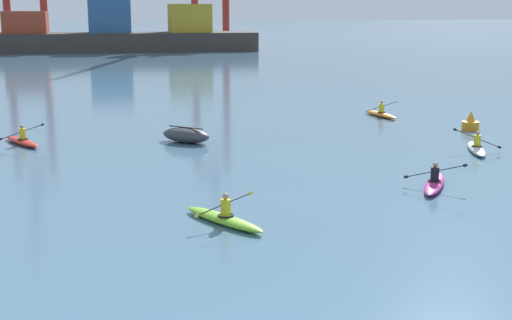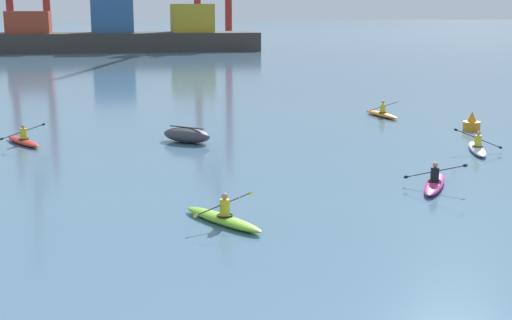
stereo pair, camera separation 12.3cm
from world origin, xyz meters
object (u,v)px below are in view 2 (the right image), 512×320
Objects in this scene: capsized_dinghy at (187,135)px; kayak_white at (477,148)px; kayak_orange at (382,114)px; kayak_lime at (223,218)px; container_barge at (115,35)px; kayak_magenta at (435,183)px; channel_buoy at (472,123)px; kayak_red at (23,141)px.

capsized_dinghy is 13.41m from kayak_white.
kayak_lime is at bearing -123.34° from kayak_orange.
container_barge is at bearing 100.23° from kayak_white.
container_barge is 13.66× the size of kayak_magenta.
kayak_orange is (-2.84, 5.46, -0.19)m from channel_buoy.
kayak_red is at bearing -94.03° from container_barge.
kayak_orange is (-0.19, 10.88, 0.00)m from kayak_white.
channel_buoy is at bearing 41.65° from kayak_lime.
kayak_red is (-22.73, 0.66, -0.19)m from channel_buoy.
channel_buoy is at bearing 63.96° from kayak_white.
container_barge is 90.15m from kayak_lime.
kayak_lime is (-0.40, -13.32, -0.18)m from capsized_dinghy.
kayak_white is 20.98m from kayak_red.
container_barge is 13.31× the size of kayak_red.
kayak_white is (14.75, -81.73, -2.28)m from container_barge.
kayak_lime is at bearing -88.80° from container_barge.
container_barge is at bearing 96.51° from kayak_magenta.
kayak_magenta is at bearing -83.49° from container_barge.
channel_buoy is 13.33m from kayak_magenta.
kayak_magenta is 0.97× the size of kayak_red.
container_barge is 43.69× the size of channel_buoy.
capsized_dinghy is 0.78× the size of kayak_white.
kayak_magenta reaches higher than kayak_red.
kayak_white is at bearing -88.98° from kayak_orange.
kayak_lime is (-12.86, -8.37, 0.00)m from kayak_white.
kayak_white reaches higher than kayak_orange.
kayak_red is at bearing 142.53° from kayak_magenta.
kayak_red is 0.95× the size of kayak_orange.
kayak_red reaches higher than capsized_dinghy.
kayak_lime is at bearing -91.70° from capsized_dinghy.
kayak_lime is at bearing -138.35° from channel_buoy.
kayak_white is 1.04× the size of kayak_red.
channel_buoy reaches higher than kayak_magenta.
channel_buoy is 0.29× the size of kayak_orange.
channel_buoy reaches higher than capsized_dinghy.
kayak_white reaches higher than kayak_magenta.
container_barge reaches higher than kayak_orange.
channel_buoy is 20.75m from kayak_lime.
capsized_dinghy is 7.70m from kayak_red.
kayak_white is 15.34m from kayak_lime.
kayak_red is at bearing 178.34° from channel_buoy.
kayak_magenta is (-7.42, -11.08, -0.19)m from channel_buoy.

